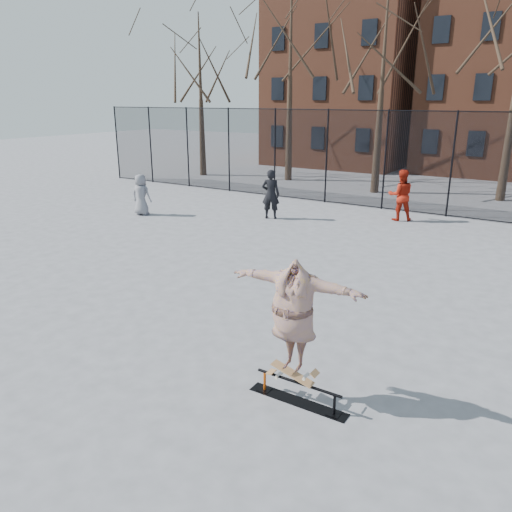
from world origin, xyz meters
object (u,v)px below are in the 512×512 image
Objects in this scene: skateboard at (292,377)px; skater at (294,323)px; bystander_grey at (141,195)px; skate_rail at (298,394)px; bystander_black at (271,194)px; bystander_red at (401,195)px.

skateboard is 0.90m from skater.
bystander_grey is at bearing 144.24° from skateboard.
skate_rail is 2.13× the size of skateboard.
skater reaches higher than skate_rail.
skate_rail is at bearing -0.00° from skateboard.
skateboard is at bearing 0.00° from skater.
skater is at bearing 132.19° from bystander_grey.
skateboard is 0.40× the size of bystander_black.
skate_rail is at bearing 72.31° from bystander_red.
bystander_grey is 9.97m from bystander_red.
bystander_red is (-2.28, 12.60, -0.34)m from skater.
skater reaches higher than bystander_black.
bystander_grey is at bearing -1.07° from bystander_red.
skate_rail is 13.82m from bystander_grey.
bystander_grey is (-11.13, 8.02, -0.49)m from skater.
skateboard is at bearing 132.19° from bystander_grey.
bystander_red is at bearing 96.62° from skater.
bystander_black is (-6.53, 10.22, -0.36)m from skater.
skate_rail is at bearing 132.45° from bystander_grey.
skater is (-0.11, 0.00, 1.16)m from skate_rail.
skater is 12.13m from bystander_black.
bystander_grey is (-11.13, 8.02, 0.41)m from skateboard.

